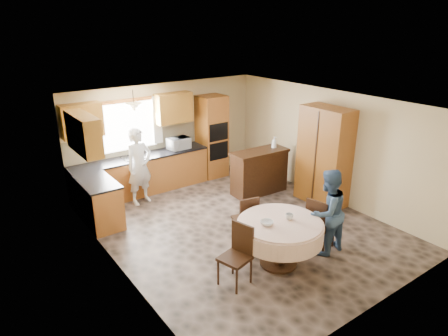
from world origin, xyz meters
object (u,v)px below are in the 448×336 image
(sideboard, at_px, (259,173))
(person_sink, at_px, (139,166))
(person_dining, at_px, (327,212))
(chair_left, at_px, (238,251))
(chair_back, at_px, (247,217))
(oven_tower, at_px, (212,137))
(dining_table, at_px, (280,231))
(chair_right, at_px, (318,222))
(cupboard, at_px, (324,156))

(sideboard, distance_m, person_sink, 2.78)
(person_dining, bearing_deg, sideboard, -106.63)
(chair_left, relative_size, person_dining, 0.63)
(chair_left, relative_size, chair_back, 1.06)
(chair_left, height_order, person_dining, person_dining)
(oven_tower, height_order, dining_table, oven_tower)
(oven_tower, height_order, person_sink, oven_tower)
(dining_table, xyz_separation_m, person_sink, (-0.83, 3.62, 0.23))
(chair_back, relative_size, person_sink, 0.54)
(chair_right, bearing_deg, sideboard, -30.62)
(dining_table, relative_size, chair_left, 1.45)
(chair_right, bearing_deg, person_dining, -177.65)
(sideboard, xyz_separation_m, cupboard, (0.81, -1.21, 0.60))
(sideboard, distance_m, chair_right, 2.66)
(dining_table, bearing_deg, chair_back, 89.14)
(chair_left, distance_m, chair_back, 1.21)
(oven_tower, xyz_separation_m, chair_right, (-0.53, -4.14, -0.51))
(chair_back, relative_size, person_dining, 0.59)
(chair_left, relative_size, person_sink, 0.57)
(cupboard, relative_size, chair_right, 2.19)
(oven_tower, xyz_separation_m, dining_table, (-1.42, -4.09, -0.43))
(chair_back, bearing_deg, sideboard, -123.46)
(cupboard, height_order, chair_left, cupboard)
(sideboard, height_order, chair_back, sideboard)
(sideboard, height_order, dining_table, sideboard)
(chair_back, distance_m, chair_right, 1.28)
(chair_back, height_order, chair_right, chair_right)
(chair_back, bearing_deg, person_sink, -60.17)
(oven_tower, distance_m, person_sink, 2.31)
(cupboard, xyz_separation_m, dining_table, (-2.49, -1.27, -0.45))
(chair_right, distance_m, person_dining, 0.27)
(dining_table, bearing_deg, person_dining, -11.06)
(cupboard, bearing_deg, person_dining, -137.03)
(dining_table, height_order, chair_right, chair_right)
(oven_tower, bearing_deg, cupboard, -69.21)
(cupboard, relative_size, person_dining, 1.40)
(sideboard, bearing_deg, cupboard, -53.96)
(sideboard, xyz_separation_m, person_dining, (-0.75, -2.67, 0.29))
(sideboard, bearing_deg, chair_right, -104.94)
(person_dining, bearing_deg, person_sink, -66.05)
(cupboard, bearing_deg, chair_back, -171.09)
(cupboard, height_order, dining_table, cupboard)
(oven_tower, height_order, cupboard, cupboard)
(chair_right, bearing_deg, chair_left, 74.16)
(person_sink, bearing_deg, chair_left, -102.34)
(chair_left, height_order, chair_back, chair_left)
(oven_tower, bearing_deg, chair_right, -97.29)
(cupboard, height_order, person_sink, cupboard)
(person_dining, bearing_deg, chair_right, -75.22)
(cupboard, relative_size, dining_table, 1.53)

